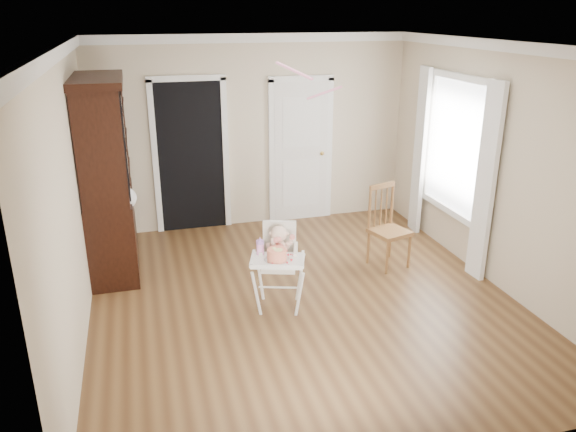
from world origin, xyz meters
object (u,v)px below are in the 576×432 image
object	(u,v)px
china_cabinet	(107,178)
dining_chair	(388,229)
cake	(277,255)
high_chair	(279,257)
sippy_cup	(260,247)

from	to	relation	value
china_cabinet	dining_chair	size ratio (longest dim) A/B	2.28
china_cabinet	dining_chair	distance (m)	3.41
cake	china_cabinet	size ratio (longest dim) A/B	0.11
high_chair	cake	distance (m)	0.26
cake	high_chair	bearing A→B (deg)	70.95
cake	sippy_cup	bearing A→B (deg)	127.15
cake	dining_chair	bearing A→B (deg)	28.98
high_chair	dining_chair	world-z (taller)	dining_chair
sippy_cup	dining_chair	xyz separation A→B (m)	(1.77, 0.73, -0.27)
sippy_cup	dining_chair	size ratio (longest dim) A/B	0.19
cake	sippy_cup	distance (m)	0.22
high_chair	cake	bearing A→B (deg)	-91.46
cake	sippy_cup	xyz separation A→B (m)	(-0.13, 0.17, 0.02)
china_cabinet	dining_chair	bearing A→B (deg)	-13.11
cake	dining_chair	world-z (taller)	dining_chair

